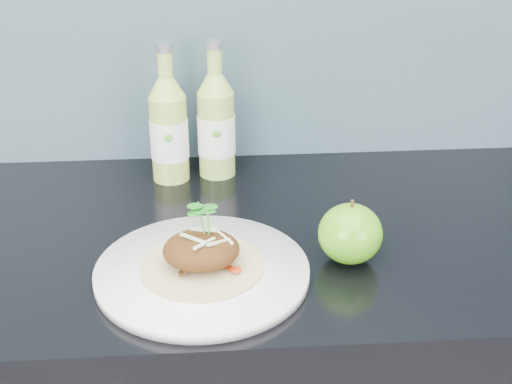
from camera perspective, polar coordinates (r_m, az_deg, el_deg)
dinner_plate at (r=1.00m, az=-4.33°, el=-6.40°), size 0.34×0.34×0.02m
pork_taco at (r=0.98m, az=-4.41°, el=-4.56°), size 0.17×0.17×0.10m
green_apple at (r=1.03m, az=7.55°, el=-3.33°), size 0.11×0.11×0.10m
cider_bottle_left at (r=1.26m, az=-6.99°, el=4.99°), size 0.09×0.09×0.25m
cider_bottle_right at (r=1.27m, az=-3.20°, el=5.35°), size 0.08×0.08×0.25m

